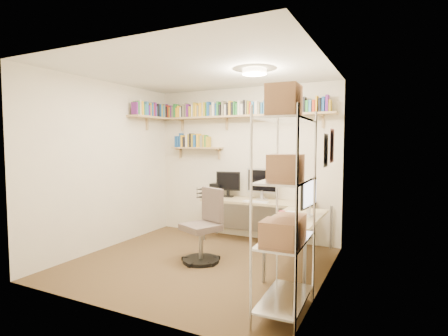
{
  "coord_description": "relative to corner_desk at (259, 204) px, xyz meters",
  "views": [
    {
      "loc": [
        2.31,
        -3.89,
        1.57
      ],
      "look_at": [
        0.11,
        0.55,
        1.23
      ],
      "focal_mm": 28.0,
      "sensor_mm": 36.0,
      "label": 1
    }
  ],
  "objects": [
    {
      "name": "ground",
      "position": [
        -0.48,
        -0.99,
        -0.67
      ],
      "size": [
        3.2,
        3.2,
        0.0
      ],
      "primitive_type": "plane",
      "color": "#4A361F",
      "rests_on": "ground"
    },
    {
      "name": "room_shell",
      "position": [
        -0.47,
        -0.99,
        0.87
      ],
      "size": [
        3.24,
        3.04,
        2.52
      ],
      "color": "beige",
      "rests_on": "ground"
    },
    {
      "name": "wall_shelves",
      "position": [
        -0.92,
        0.31,
        1.36
      ],
      "size": [
        3.12,
        1.09,
        0.8
      ],
      "color": "tan",
      "rests_on": "ground"
    },
    {
      "name": "corner_desk",
      "position": [
        0.0,
        0.0,
        0.0
      ],
      "size": [
        2.1,
        1.77,
        1.18
      ],
      "color": "tan",
      "rests_on": "ground"
    },
    {
      "name": "office_chair",
      "position": [
        -0.44,
        -0.89,
        -0.26
      ],
      "size": [
        0.57,
        0.58,
        0.98
      ],
      "rotation": [
        0.0,
        0.0,
        -0.41
      ],
      "color": "black",
      "rests_on": "ground"
    },
    {
      "name": "wire_rack",
      "position": [
        0.94,
        -1.86,
        0.52
      ],
      "size": [
        0.43,
        0.83,
        2.08
      ],
      "rotation": [
        0.0,
        0.0,
        0.04
      ],
      "color": "silver",
      "rests_on": "ground"
    }
  ]
}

